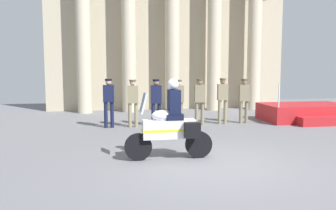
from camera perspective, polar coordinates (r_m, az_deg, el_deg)
ground_plane at (r=8.23m, az=6.87°, el=-9.29°), size 28.00×28.00×0.00m
colonnade_backdrop at (r=17.92m, az=0.37°, el=12.54°), size 11.93×1.50×7.87m
reviewing_stand at (r=15.32m, az=20.91°, el=-1.16°), size 3.32×2.45×1.56m
officer_in_row_0 at (r=12.83m, az=-9.35°, el=0.95°), size 0.39×0.25×1.73m
officer_in_row_1 at (r=12.84m, az=-5.58°, el=0.90°), size 0.39×0.25×1.69m
officer_in_row_2 at (r=13.00m, az=-1.89°, el=1.00°), size 0.39×0.25×1.70m
officer_in_row_3 at (r=13.12m, az=1.65°, el=1.01°), size 0.39×0.25×1.68m
officer_in_row_4 at (r=13.25m, az=5.02°, el=1.11°), size 0.39×0.25×1.70m
officer_in_row_5 at (r=13.66m, az=8.62°, el=1.26°), size 0.39×0.25×1.71m
officer_in_row_6 at (r=13.95m, az=11.90°, el=1.22°), size 0.39×0.25×1.69m
motorcycle_with_rider at (r=8.46m, az=0.62°, el=-3.29°), size 2.09×0.70×1.90m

